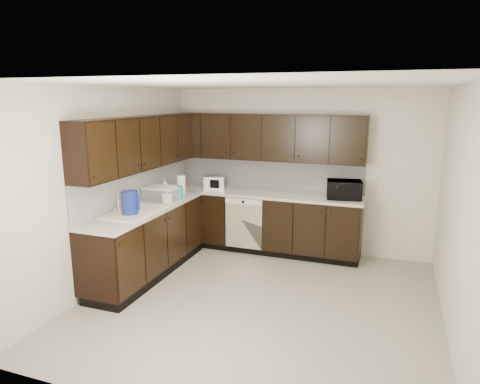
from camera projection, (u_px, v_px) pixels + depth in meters
name	position (u px, v px, depth m)	size (l,w,h in m)	color
floor	(260.00, 302.00, 5.04)	(4.00, 4.00, 0.00)	gray
ceiling	(262.00, 84.00, 4.50)	(4.00, 4.00, 0.00)	white
wall_back	(299.00, 171.00, 6.61)	(4.00, 0.02, 2.50)	beige
wall_left	(111.00, 187.00, 5.44)	(0.02, 4.00, 2.50)	beige
wall_right	(460.00, 216.00, 4.11)	(0.02, 4.00, 2.50)	beige
wall_front	(175.00, 263.00, 2.94)	(4.00, 0.02, 2.50)	beige
lower_cabinets	(217.00, 232.00, 6.31)	(3.00, 2.80, 0.90)	black
countertop	(217.00, 199.00, 6.19)	(3.03, 2.83, 0.04)	#BCB3A4
backsplash	(209.00, 178.00, 6.40)	(3.00, 2.80, 0.48)	silver
upper_cabinets	(213.00, 140.00, 6.13)	(3.00, 2.80, 0.70)	black
dishwasher	(244.00, 220.00, 6.45)	(0.58, 0.04, 0.78)	beige
sink	(133.00, 217.00, 5.40)	(0.54, 0.82, 0.42)	beige
microwave	(344.00, 190.00, 6.10)	(0.48, 0.33, 0.27)	black
soap_bottle_a	(167.00, 196.00, 5.87)	(0.09, 0.09, 0.20)	gray
soap_bottle_b	(165.00, 186.00, 6.39)	(0.09, 0.10, 0.25)	gray
toaster_oven	(214.00, 182.00, 6.80)	(0.32, 0.24, 0.20)	#B6B6B9
storage_bin	(162.00, 193.00, 6.07)	(0.45, 0.33, 0.18)	white
blue_pitcher	(130.00, 203.00, 5.24)	(0.20, 0.20, 0.31)	navy
teal_tumbler	(180.00, 192.00, 6.11)	(0.08, 0.08, 0.19)	#0D9384
paper_towel_roll	(181.00, 184.00, 6.44)	(0.13, 0.13, 0.28)	white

